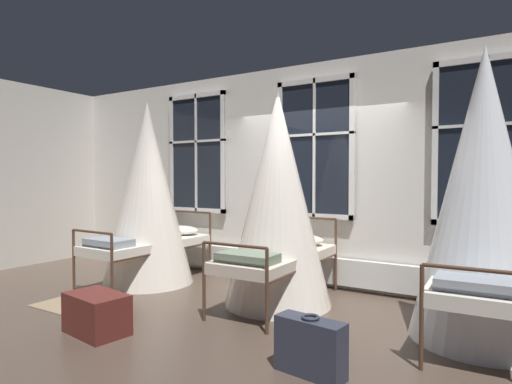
{
  "coord_description": "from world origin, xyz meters",
  "views": [
    {
      "loc": [
        2.45,
        -4.4,
        1.54
      ],
      "look_at": [
        -0.31,
        0.1,
        1.36
      ],
      "focal_mm": 29.95,
      "sensor_mm": 36.0,
      "label": 1
    }
  ],
  "objects": [
    {
      "name": "suitcase_dark",
      "position": [
        1.1,
        -1.39,
        0.22
      ],
      "size": [
        0.58,
        0.28,
        0.47
      ],
      "rotation": [
        0.0,
        0.0,
        -0.14
      ],
      "color": "#2D3342",
      "rests_on": "ground"
    },
    {
      "name": "cot_first",
      "position": [
        -2.15,
        0.08,
        1.28
      ],
      "size": [
        1.3,
        1.96,
        2.64
      ],
      "rotation": [
        0.0,
        0.0,
        1.54
      ],
      "color": "#4C3323",
      "rests_on": "ground"
    },
    {
      "name": "travel_trunk",
      "position": [
        -1.07,
        -1.67,
        0.2
      ],
      "size": [
        0.69,
        0.49,
        0.39
      ],
      "primitive_type": "cube",
      "rotation": [
        0.0,
        0.0,
        -0.14
      ],
      "color": "#5B231E",
      "rests_on": "ground"
    },
    {
      "name": "cot_third",
      "position": [
        2.18,
        0.12,
        1.35
      ],
      "size": [
        1.3,
        1.96,
        2.78
      ],
      "rotation": [
        0.0,
        0.0,
        1.6
      ],
      "color": "#4C3323",
      "rests_on": "ground"
    },
    {
      "name": "cot_second",
      "position": [
        -0.02,
        0.13,
        1.25
      ],
      "size": [
        1.3,
        1.94,
        2.58
      ],
      "rotation": [
        0.0,
        0.0,
        1.58
      ],
      "color": "#4C3323",
      "rests_on": "ground"
    },
    {
      "name": "rug_first",
      "position": [
        -2.14,
        -1.24,
        0.01
      ],
      "size": [
        0.8,
        0.56,
        0.01
      ],
      "primitive_type": "cube",
      "rotation": [
        0.0,
        0.0,
        0.0
      ],
      "color": "#8E7A5B",
      "rests_on": "ground"
    },
    {
      "name": "back_wall_with_windows",
      "position": [
        0.0,
        1.29,
        1.59
      ],
      "size": [
        9.81,
        0.1,
        3.17
      ],
      "primitive_type": "cube",
      "color": "silver",
      "rests_on": "ground"
    },
    {
      "name": "window_bank",
      "position": [
        -0.0,
        1.17,
        1.18
      ],
      "size": [
        5.44,
        0.1,
        2.87
      ],
      "color": "black",
      "rests_on": "ground"
    },
    {
      "name": "ground",
      "position": [
        0.0,
        0.0,
        0.0
      ],
      "size": [
        21.25,
        21.25,
        0.0
      ],
      "primitive_type": "plane",
      "color": "#4C3D33"
    }
  ]
}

